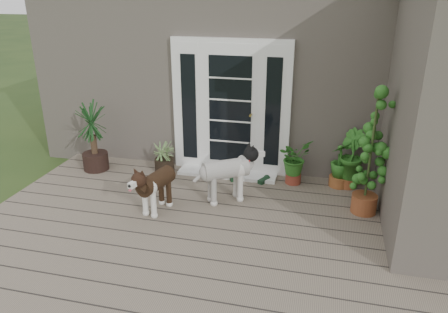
# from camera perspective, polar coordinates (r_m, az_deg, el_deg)

# --- Properties ---
(deck) EXTENTS (6.20, 4.60, 0.12)m
(deck) POSITION_cam_1_polar(r_m,az_deg,el_deg) (5.31, -2.48, -11.85)
(deck) COLOR #6B5B4C
(deck) RESTS_ON ground
(house_main) EXTENTS (7.40, 4.00, 3.10)m
(house_main) POSITION_cam_1_polar(r_m,az_deg,el_deg) (8.70, 5.32, 12.12)
(house_main) COLOR #665E54
(house_main) RESTS_ON ground
(door_unit) EXTENTS (1.90, 0.14, 2.15)m
(door_unit) POSITION_cam_1_polar(r_m,az_deg,el_deg) (6.84, 0.89, 6.50)
(door_unit) COLOR white
(door_unit) RESTS_ON deck
(door_step) EXTENTS (1.60, 0.40, 0.05)m
(door_step) POSITION_cam_1_polar(r_m,az_deg,el_deg) (7.01, 0.47, -2.22)
(door_step) COLOR white
(door_step) RESTS_ON deck
(brindle_dog) EXTENTS (0.52, 0.84, 0.65)m
(brindle_dog) POSITION_cam_1_polar(r_m,az_deg,el_deg) (5.86, -8.96, -4.31)
(brindle_dog) COLOR #342113
(brindle_dog) RESTS_ON deck
(white_dog) EXTENTS (0.92, 0.78, 0.72)m
(white_dog) POSITION_cam_1_polar(r_m,az_deg,el_deg) (6.04, 0.23, -2.86)
(white_dog) COLOR silver
(white_dog) RESTS_ON deck
(spider_plant) EXTENTS (0.69, 0.69, 0.57)m
(spider_plant) POSITION_cam_1_polar(r_m,az_deg,el_deg) (7.12, -7.99, 0.22)
(spider_plant) COLOR #9AB46F
(spider_plant) RESTS_ON deck
(yucca) EXTENTS (0.84, 0.84, 1.14)m
(yucca) POSITION_cam_1_polar(r_m,az_deg,el_deg) (7.34, -17.04, 2.49)
(yucca) COLOR black
(yucca) RESTS_ON deck
(herb_a) EXTENTS (0.70, 0.70, 0.64)m
(herb_a) POSITION_cam_1_polar(r_m,az_deg,el_deg) (6.69, 9.29, -1.00)
(herb_a) COLOR #1A5D1B
(herb_a) RESTS_ON deck
(herb_b) EXTENTS (0.58, 0.58, 0.68)m
(herb_b) POSITION_cam_1_polar(r_m,az_deg,el_deg) (6.74, 16.34, -1.24)
(herb_b) COLOR #285C1A
(herb_b) RESTS_ON deck
(herb_c) EXTENTS (0.51, 0.51, 0.56)m
(herb_c) POSITION_cam_1_polar(r_m,az_deg,el_deg) (6.76, 15.18, -1.61)
(herb_c) COLOR #1D5718
(herb_c) RESTS_ON deck
(sapling) EXTENTS (0.69, 0.69, 1.80)m
(sapling) POSITION_cam_1_polar(r_m,az_deg,el_deg) (5.85, 18.99, 0.80)
(sapling) COLOR #1A5B1A
(sapling) RESTS_ON deck
(clog_left) EXTENTS (0.27, 0.33, 0.09)m
(clog_left) POSITION_cam_1_polar(r_m,az_deg,el_deg) (6.86, 1.07, -2.62)
(clog_left) COLOR black
(clog_left) RESTS_ON deck
(clog_right) EXTENTS (0.22, 0.29, 0.08)m
(clog_right) POSITION_cam_1_polar(r_m,az_deg,el_deg) (6.77, 5.33, -3.11)
(clog_right) COLOR black
(clog_right) RESTS_ON deck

